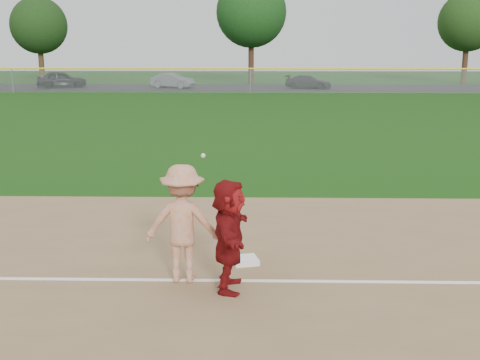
{
  "coord_description": "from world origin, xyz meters",
  "views": [
    {
      "loc": [
        0.27,
        -10.61,
        4.07
      ],
      "look_at": [
        0.0,
        1.5,
        1.3
      ],
      "focal_mm": 45.0,
      "sensor_mm": 36.0,
      "label": 1
    }
  ],
  "objects_px": {
    "base_runner": "(229,235)",
    "car_left": "(62,79)",
    "first_base": "(245,260)",
    "car_right": "(308,82)",
    "car_mid": "(173,81)"
  },
  "relations": [
    {
      "from": "car_right",
      "to": "base_runner",
      "type": "bearing_deg",
      "value": -170.41
    },
    {
      "from": "base_runner",
      "to": "car_right",
      "type": "relative_size",
      "value": 0.45
    },
    {
      "from": "first_base",
      "to": "car_right",
      "type": "bearing_deg",
      "value": 83.45
    },
    {
      "from": "car_left",
      "to": "car_right",
      "type": "relative_size",
      "value": 1.08
    },
    {
      "from": "first_base",
      "to": "car_mid",
      "type": "relative_size",
      "value": 0.11
    },
    {
      "from": "first_base",
      "to": "car_right",
      "type": "distance_m",
      "value": 44.96
    },
    {
      "from": "base_runner",
      "to": "car_right",
      "type": "distance_m",
      "value": 46.2
    },
    {
      "from": "base_runner",
      "to": "car_mid",
      "type": "bearing_deg",
      "value": 9.87
    },
    {
      "from": "base_runner",
      "to": "car_left",
      "type": "relative_size",
      "value": 0.42
    },
    {
      "from": "base_runner",
      "to": "car_mid",
      "type": "distance_m",
      "value": 47.02
    },
    {
      "from": "car_left",
      "to": "car_mid",
      "type": "height_order",
      "value": "car_left"
    },
    {
      "from": "first_base",
      "to": "car_left",
      "type": "xyz_separation_m",
      "value": [
        -17.71,
        45.38,
        0.71
      ]
    },
    {
      "from": "base_runner",
      "to": "car_left",
      "type": "bearing_deg",
      "value": 21.73
    },
    {
      "from": "base_runner",
      "to": "car_left",
      "type": "xyz_separation_m",
      "value": [
        -17.46,
        46.6,
        -0.19
      ]
    },
    {
      "from": "first_base",
      "to": "base_runner",
      "type": "relative_size",
      "value": 0.24
    }
  ]
}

